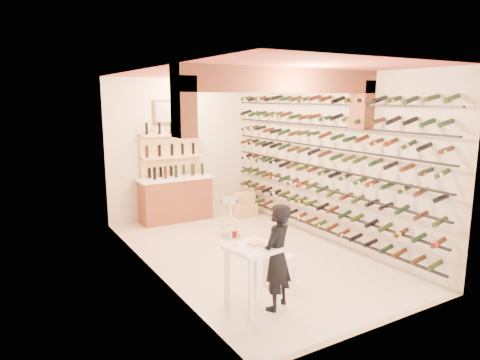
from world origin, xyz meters
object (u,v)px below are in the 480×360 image
(chrome_barstool, at_px, (230,215))
(crate_lower, at_px, (245,209))
(back_counter, at_px, (176,198))
(tasting_table, at_px, (252,258))
(white_stool, at_px, (279,270))
(person, at_px, (277,257))
(wine_rack, at_px, (316,162))

(chrome_barstool, xyz_separation_m, crate_lower, (1.08, 1.24, -0.31))
(chrome_barstool, height_order, crate_lower, chrome_barstool)
(back_counter, relative_size, tasting_table, 1.62)
(tasting_table, relative_size, white_stool, 2.33)
(person, bearing_deg, tasting_table, -58.28)
(wine_rack, bearing_deg, crate_lower, 97.80)
(back_counter, relative_size, person, 1.19)
(wine_rack, bearing_deg, person, -139.70)
(wine_rack, height_order, person, wine_rack)
(tasting_table, relative_size, person, 0.73)
(white_stool, bearing_deg, wine_rack, 36.69)
(back_counter, height_order, white_stool, back_counter)
(wine_rack, bearing_deg, tasting_table, -145.31)
(wine_rack, relative_size, crate_lower, 10.64)
(tasting_table, height_order, white_stool, tasting_table)
(white_stool, relative_size, person, 0.31)
(back_counter, distance_m, tasting_table, 4.50)
(white_stool, distance_m, chrome_barstool, 2.35)
(back_counter, bearing_deg, chrome_barstool, -75.31)
(white_stool, bearing_deg, crate_lower, 66.59)
(wine_rack, height_order, white_stool, wine_rack)
(chrome_barstool, bearing_deg, crate_lower, 48.92)
(person, distance_m, chrome_barstool, 3.03)
(wine_rack, distance_m, back_counter, 3.38)
(back_counter, distance_m, person, 4.62)
(person, relative_size, chrome_barstool, 1.75)
(back_counter, distance_m, crate_lower, 1.65)
(wine_rack, distance_m, crate_lower, 2.59)
(back_counter, height_order, chrome_barstool, back_counter)
(chrome_barstool, bearing_deg, back_counter, 104.69)
(chrome_barstool, bearing_deg, wine_rack, -33.95)
(back_counter, bearing_deg, tasting_table, -99.59)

